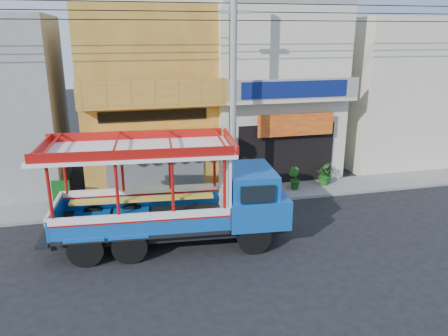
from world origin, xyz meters
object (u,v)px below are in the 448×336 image
object	(u,v)px
songthaew_truck	(186,194)
green_sign	(62,196)
potted_plant_b	(294,179)
potted_plant_c	(326,173)
utility_pole	(237,82)
potted_plant_a	(325,175)

from	to	relation	value
songthaew_truck	green_sign	xyz separation A→B (m)	(-4.44, 4.15, -1.20)
green_sign	potted_plant_b	size ratio (longest dim) A/B	1.09
green_sign	potted_plant_c	world-z (taller)	green_sign
songthaew_truck	green_sign	distance (m)	6.20
utility_pole	potted_plant_c	size ratio (longest dim) A/B	28.60
potted_plant_a	potted_plant_b	size ratio (longest dim) A/B	0.91
potted_plant_a	potted_plant_c	bearing A→B (deg)	35.78
utility_pole	potted_plant_b	distance (m)	5.31
utility_pole	songthaew_truck	size ratio (longest dim) A/B	3.47
songthaew_truck	potted_plant_b	bearing A→B (deg)	34.94
utility_pole	potted_plant_a	size ratio (longest dim) A/B	30.62
utility_pole	green_sign	world-z (taller)	utility_pole
potted_plant_b	songthaew_truck	bearing A→B (deg)	96.19
green_sign	potted_plant_c	size ratio (longest dim) A/B	1.12
potted_plant_c	potted_plant_a	bearing A→B (deg)	-24.74
utility_pole	potted_plant_b	bearing A→B (deg)	13.14
potted_plant_b	potted_plant_a	bearing A→B (deg)	-109.13
utility_pole	green_sign	bearing A→B (deg)	171.80
songthaew_truck	potted_plant_a	distance (m)	8.26
potted_plant_b	potted_plant_c	world-z (taller)	potted_plant_b
potted_plant_a	songthaew_truck	bearing A→B (deg)	-165.13
utility_pole	potted_plant_b	xyz separation A→B (m)	(2.88, 0.67, -4.41)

